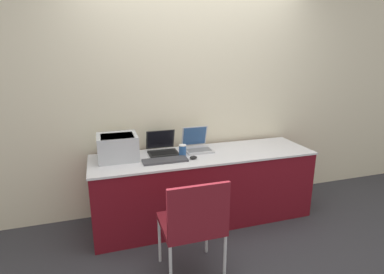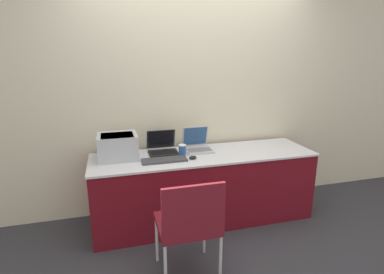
{
  "view_description": "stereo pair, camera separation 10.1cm",
  "coord_description": "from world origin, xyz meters",
  "px_view_note": "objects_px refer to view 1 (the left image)",
  "views": [
    {
      "loc": [
        -1.0,
        -2.43,
        1.71
      ],
      "look_at": [
        -0.12,
        0.35,
        0.92
      ],
      "focal_mm": 28.0,
      "sensor_mm": 36.0,
      "label": 1
    },
    {
      "loc": [
        -0.9,
        -2.46,
        1.71
      ],
      "look_at": [
        -0.12,
        0.35,
        0.92
      ],
      "focal_mm": 28.0,
      "sensor_mm": 36.0,
      "label": 2
    }
  ],
  "objects_px": {
    "printer": "(118,146)",
    "chair": "(193,221)",
    "external_keyboard": "(165,160)",
    "coffee_cup": "(183,150)",
    "mouse": "(193,158)",
    "laptop_right": "(197,145)",
    "laptop_left": "(162,148)"
  },
  "relations": [
    {
      "from": "printer",
      "to": "laptop_left",
      "type": "bearing_deg",
      "value": 8.0
    },
    {
      "from": "chair",
      "to": "external_keyboard",
      "type": "bearing_deg",
      "value": 93.74
    },
    {
      "from": "coffee_cup",
      "to": "mouse",
      "type": "height_order",
      "value": "coffee_cup"
    },
    {
      "from": "laptop_left",
      "to": "chair",
      "type": "distance_m",
      "value": 1.04
    },
    {
      "from": "laptop_left",
      "to": "mouse",
      "type": "xyz_separation_m",
      "value": [
        0.24,
        -0.29,
        -0.03
      ]
    },
    {
      "from": "laptop_right",
      "to": "chair",
      "type": "bearing_deg",
      "value": -109.86
    },
    {
      "from": "printer",
      "to": "laptop_right",
      "type": "height_order",
      "value": "printer"
    },
    {
      "from": "laptop_right",
      "to": "chair",
      "type": "relative_size",
      "value": 0.35
    },
    {
      "from": "printer",
      "to": "chair",
      "type": "height_order",
      "value": "printer"
    },
    {
      "from": "mouse",
      "to": "coffee_cup",
      "type": "bearing_deg",
      "value": 120.34
    },
    {
      "from": "printer",
      "to": "mouse",
      "type": "relative_size",
      "value": 5.03
    },
    {
      "from": "coffee_cup",
      "to": "chair",
      "type": "bearing_deg",
      "value": -100.37
    },
    {
      "from": "external_keyboard",
      "to": "mouse",
      "type": "relative_size",
      "value": 5.72
    },
    {
      "from": "laptop_left",
      "to": "laptop_right",
      "type": "bearing_deg",
      "value": -1.76
    },
    {
      "from": "coffee_cup",
      "to": "mouse",
      "type": "bearing_deg",
      "value": -59.66
    },
    {
      "from": "coffee_cup",
      "to": "chair",
      "type": "xyz_separation_m",
      "value": [
        -0.15,
        -0.84,
        -0.29
      ]
    },
    {
      "from": "external_keyboard",
      "to": "chair",
      "type": "distance_m",
      "value": 0.78
    },
    {
      "from": "laptop_right",
      "to": "coffee_cup",
      "type": "relative_size",
      "value": 2.57
    },
    {
      "from": "printer",
      "to": "laptop_left",
      "type": "distance_m",
      "value": 0.46
    },
    {
      "from": "printer",
      "to": "laptop_right",
      "type": "distance_m",
      "value": 0.83
    },
    {
      "from": "laptop_left",
      "to": "external_keyboard",
      "type": "distance_m",
      "value": 0.27
    },
    {
      "from": "coffee_cup",
      "to": "mouse",
      "type": "relative_size",
      "value": 1.56
    },
    {
      "from": "external_keyboard",
      "to": "chair",
      "type": "relative_size",
      "value": 0.5
    },
    {
      "from": "external_keyboard",
      "to": "coffee_cup",
      "type": "relative_size",
      "value": 3.68
    },
    {
      "from": "laptop_right",
      "to": "laptop_left",
      "type": "bearing_deg",
      "value": 178.24
    },
    {
      "from": "printer",
      "to": "chair",
      "type": "relative_size",
      "value": 0.44
    },
    {
      "from": "printer",
      "to": "external_keyboard",
      "type": "height_order",
      "value": "printer"
    },
    {
      "from": "laptop_left",
      "to": "chair",
      "type": "height_order",
      "value": "laptop_left"
    },
    {
      "from": "coffee_cup",
      "to": "mouse",
      "type": "distance_m",
      "value": 0.15
    },
    {
      "from": "laptop_right",
      "to": "mouse",
      "type": "distance_m",
      "value": 0.31
    },
    {
      "from": "chair",
      "to": "laptop_left",
      "type": "bearing_deg",
      "value": 91.01
    },
    {
      "from": "external_keyboard",
      "to": "mouse",
      "type": "height_order",
      "value": "mouse"
    }
  ]
}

